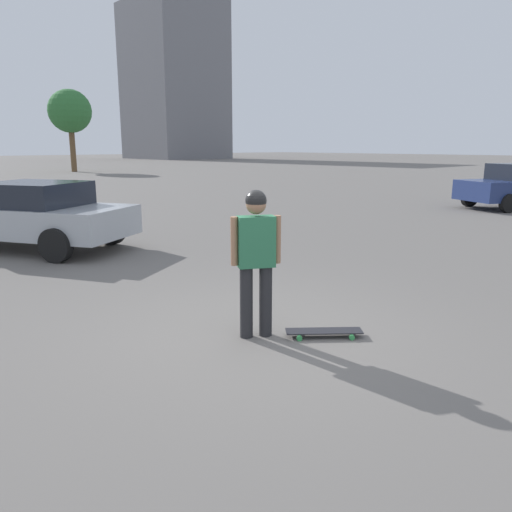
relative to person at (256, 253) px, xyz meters
name	(u,v)px	position (x,y,z in m)	size (l,w,h in m)	color
ground_plane	(256,336)	(0.00, 0.00, -0.97)	(220.00, 220.00, 0.00)	slate
person	(256,253)	(0.00, 0.00, 0.00)	(0.50, 0.37, 1.66)	#262628
skateboard	(324,331)	(0.56, -0.53, -0.91)	(0.79, 0.70, 0.07)	#232328
car_parked_near	(33,215)	(-0.17, 6.69, -0.24)	(3.59, 4.42, 1.39)	#ADB2B7
building_block_distant	(174,82)	(42.70, 66.93, 10.99)	(12.29, 14.05, 23.92)	slate
tree_distant	(70,112)	(13.13, 36.95, 3.79)	(3.42, 3.42, 6.52)	brown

